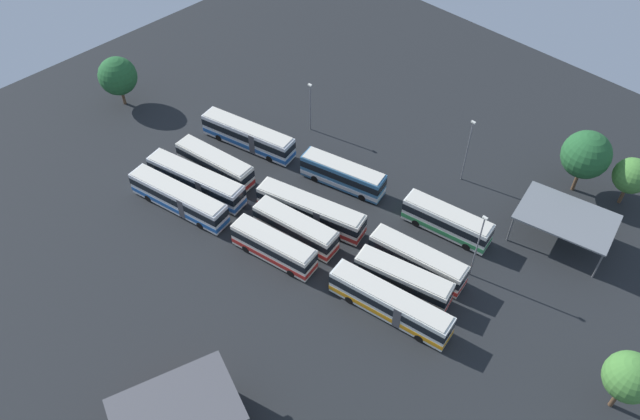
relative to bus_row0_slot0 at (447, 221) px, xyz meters
The scene contains 23 objects.
ground_plane 16.36m from the bus_row0_slot0, 37.54° to the left, with size 106.54×106.54×0.00m, color black.
bus_row0_slot0 is the anchor object (origin of this frame).
bus_row0_slot2 7.21m from the bus_row0_slot0, 99.70° to the left, with size 11.58×4.42×3.45m.
bus_row0_slot3 10.54m from the bus_row0_slot0, 99.96° to the left, with size 11.16×5.03×3.45m.
bus_row0_slot4 14.09m from the bus_row0_slot0, 101.92° to the left, with size 14.01×4.92×3.45m.
bus_row1_slot0 14.52m from the bus_row0_slot0, 10.85° to the left, with size 11.45×5.24×3.45m.
bus_row1_slot2 16.15m from the bus_row0_slot0, 38.44° to the left, with size 13.96×6.14×3.45m.
bus_row1_slot3 17.89m from the bus_row0_slot0, 48.14° to the left, with size 10.97×4.32×3.45m.
bus_row1_slot4 20.63m from the bus_row0_slot0, 55.68° to the left, with size 10.71×4.48×3.45m.
bus_row2_slot0 29.32m from the bus_row0_slot0, 11.88° to the left, with size 14.00×5.66×3.45m.
bus_row2_slot2 30.30m from the bus_row0_slot0, 25.03° to the left, with size 11.55×4.26×3.45m.
bus_row2_slot3 31.32m from the bus_row0_slot0, 31.71° to the left, with size 14.00×5.63×3.45m.
bus_row2_slot4 32.46m from the bus_row0_slot0, 37.82° to the left, with size 14.01×5.29×3.45m.
maintenance_shelter 13.45m from the bus_row0_slot0, 141.57° to the right, with size 11.91×9.10×4.14m.
lamp_post_far_corner 25.55m from the bus_row0_slot0, ahead, with size 0.56×0.28×7.60m.
lamp_post_mid_lot 10.38m from the bus_row0_slot0, 65.76° to the right, with size 0.56×0.28×9.38m.
lamp_post_near_entrance 7.56m from the bus_row0_slot0, 150.77° to the left, with size 0.56×0.28×9.40m.
tree_northwest 50.95m from the bus_row0_slot0, 14.28° to the left, with size 5.51×5.51×7.58m.
tree_west_edge 25.87m from the bus_row0_slot0, 164.20° to the left, with size 4.73×4.73×7.64m.
tree_south_edge 19.27m from the bus_row0_slot0, 112.77° to the right, with size 5.98×5.98×8.85m.
tree_east_edge 23.29m from the bus_row0_slot0, 123.07° to the right, with size 4.43×4.43×6.73m.
puddle_near_shelter 24.43m from the bus_row0_slot0, 34.14° to the left, with size 1.78×1.78×0.01m, color black.
puddle_between_rows 27.45m from the bus_row0_slot0, ahead, with size 2.05×2.05×0.01m, color black.
Camera 1 is at (-37.52, 36.51, 55.79)m, focal length 35.15 mm.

